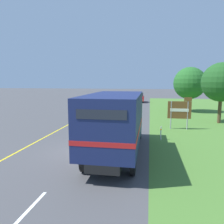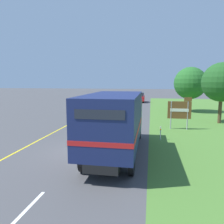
# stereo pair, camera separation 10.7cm
# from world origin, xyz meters

# --- Properties ---
(ground_plane) EXTENTS (200.00, 200.00, 0.00)m
(ground_plane) POSITION_xyz_m (0.00, 0.00, 0.00)
(ground_plane) COLOR #444447
(edge_line_yellow) EXTENTS (0.12, 56.56, 0.01)m
(edge_line_yellow) POSITION_xyz_m (-3.70, 11.65, 0.00)
(edge_line_yellow) COLOR yellow
(edge_line_yellow) RESTS_ON ground
(centre_dash_nearest) EXTENTS (0.12, 2.60, 0.01)m
(centre_dash_nearest) POSITION_xyz_m (0.00, -6.04, 0.00)
(centre_dash_nearest) COLOR white
(centre_dash_nearest) RESTS_ON ground
(centre_dash_near) EXTENTS (0.12, 2.60, 0.01)m
(centre_dash_near) POSITION_xyz_m (0.00, 0.56, 0.00)
(centre_dash_near) COLOR white
(centre_dash_near) RESTS_ON ground
(centre_dash_mid_a) EXTENTS (0.12, 2.60, 0.01)m
(centre_dash_mid_a) POSITION_xyz_m (0.00, 7.16, 0.00)
(centre_dash_mid_a) COLOR white
(centre_dash_mid_a) RESTS_ON ground
(centre_dash_mid_b) EXTENTS (0.12, 2.60, 0.01)m
(centre_dash_mid_b) POSITION_xyz_m (0.00, 13.76, 0.00)
(centre_dash_mid_b) COLOR white
(centre_dash_mid_b) RESTS_ON ground
(centre_dash_far) EXTENTS (0.12, 2.60, 0.01)m
(centre_dash_far) POSITION_xyz_m (0.00, 20.36, 0.00)
(centre_dash_far) COLOR white
(centre_dash_far) RESTS_ON ground
(centre_dash_farthest) EXTENTS (0.12, 2.60, 0.01)m
(centre_dash_farthest) POSITION_xyz_m (0.00, 26.96, 0.00)
(centre_dash_farthest) COLOR white
(centre_dash_farthest) RESTS_ON ground
(horse_trailer_truck) EXTENTS (2.53, 8.14, 3.36)m
(horse_trailer_truck) POSITION_xyz_m (1.94, -0.24, 1.91)
(horse_trailer_truck) COLOR black
(horse_trailer_truck) RESTS_ON ground
(lead_car_white) EXTENTS (1.80, 4.44, 1.75)m
(lead_car_white) POSITION_xyz_m (-1.75, 15.41, 0.90)
(lead_car_white) COLOR black
(lead_car_white) RESTS_ON ground
(lead_car_red_ahead) EXTENTS (1.80, 4.04, 1.86)m
(lead_car_red_ahead) POSITION_xyz_m (1.68, 29.88, 0.94)
(lead_car_red_ahead) COLOR black
(lead_car_red_ahead) RESTS_ON ground
(highway_sign) EXTENTS (1.89, 0.09, 2.68)m
(highway_sign) POSITION_xyz_m (6.14, 6.93, 1.59)
(highway_sign) COLOR #9E9EA3
(highway_sign) RESTS_ON ground
(roadside_tree_near) EXTENTS (3.68, 3.68, 5.74)m
(roadside_tree_near) POSITION_xyz_m (10.26, 10.42, 3.88)
(roadside_tree_near) COLOR #4C3823
(roadside_tree_near) RESTS_ON ground
(roadside_tree_mid) EXTENTS (4.12, 4.12, 5.79)m
(roadside_tree_mid) POSITION_xyz_m (8.70, 18.02, 3.72)
(roadside_tree_mid) COLOR #4C3823
(roadside_tree_mid) RESTS_ON ground
(delineator_post) EXTENTS (0.08, 0.08, 0.95)m
(delineator_post) POSITION_xyz_m (4.46, 3.22, 0.51)
(delineator_post) COLOR white
(delineator_post) RESTS_ON ground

